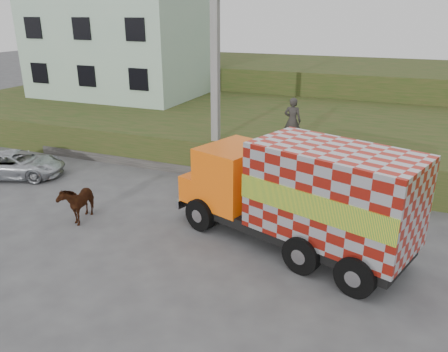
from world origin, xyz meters
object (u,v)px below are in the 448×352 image
at_px(utility_pole, 215,78).
at_px(suv, 15,164).
at_px(pedestrian, 292,121).
at_px(cow, 78,201).
at_px(cargo_truck, 301,195).

bearing_deg(utility_pole, suv, -155.10).
bearing_deg(utility_pole, pedestrian, 13.40).
relative_size(cow, suv, 0.38).
height_order(utility_pole, cow, utility_pole).
bearing_deg(suv, pedestrian, -89.04).
height_order(cow, pedestrian, pedestrian).
bearing_deg(cargo_truck, cow, -153.66).
relative_size(cow, pedestrian, 0.81).
distance_m(cow, pedestrian, 8.78).
xyz_separation_m(utility_pole, cow, (-2.52, -5.81, -3.42)).
xyz_separation_m(suv, pedestrian, (10.75, 4.30, 1.89)).
xyz_separation_m(cow, suv, (-5.17, 2.24, -0.09)).
distance_m(utility_pole, suv, 9.18).
bearing_deg(cargo_truck, pedestrian, 125.66).
bearing_deg(cow, cargo_truck, -5.79).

